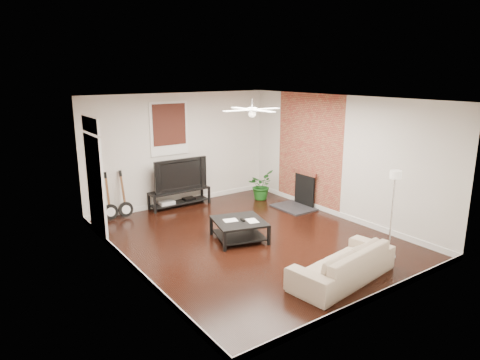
# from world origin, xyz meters

# --- Properties ---
(room) EXTENTS (5.01, 6.01, 2.81)m
(room) POSITION_xyz_m (0.00, 0.00, 1.40)
(room) COLOR black
(room) RESTS_ON ground
(brick_accent) EXTENTS (0.02, 2.20, 2.80)m
(brick_accent) POSITION_xyz_m (2.49, 1.00, 1.40)
(brick_accent) COLOR #9B4032
(brick_accent) RESTS_ON floor
(fireplace) EXTENTS (0.80, 1.10, 0.92)m
(fireplace) POSITION_xyz_m (2.20, 1.00, 0.46)
(fireplace) COLOR black
(fireplace) RESTS_ON floor
(window_back) EXTENTS (1.00, 0.06, 1.30)m
(window_back) POSITION_xyz_m (-0.30, 2.97, 1.95)
(window_back) COLOR #3C1810
(window_back) RESTS_ON wall_back
(door_left) EXTENTS (0.08, 1.00, 2.50)m
(door_left) POSITION_xyz_m (-2.46, 1.90, 1.25)
(door_left) COLOR white
(door_left) RESTS_ON wall_left
(tv_stand) EXTENTS (1.56, 0.41, 0.44)m
(tv_stand) POSITION_xyz_m (-0.18, 2.78, 0.22)
(tv_stand) COLOR black
(tv_stand) RESTS_ON floor
(tv) EXTENTS (1.39, 0.18, 0.80)m
(tv) POSITION_xyz_m (-0.18, 2.80, 0.84)
(tv) COLOR black
(tv) RESTS_ON tv_stand
(coffee_table) EXTENTS (1.19, 1.19, 0.41)m
(coffee_table) POSITION_xyz_m (-0.22, 0.12, 0.20)
(coffee_table) COLOR black
(coffee_table) RESTS_ON floor
(sofa) EXTENTS (2.09, 1.06, 0.58)m
(sofa) POSITION_xyz_m (0.17, -2.25, 0.29)
(sofa) COLOR tan
(sofa) RESTS_ON floor
(floor_lamp) EXTENTS (0.30, 0.30, 1.63)m
(floor_lamp) POSITION_xyz_m (1.52, -2.15, 0.82)
(floor_lamp) COLOR silver
(floor_lamp) RESTS_ON floor
(potted_plant) EXTENTS (0.90, 0.88, 0.76)m
(potted_plant) POSITION_xyz_m (1.87, 2.12, 0.38)
(potted_plant) COLOR #195819
(potted_plant) RESTS_ON floor
(guitar_left) EXTENTS (0.37, 0.28, 1.11)m
(guitar_left) POSITION_xyz_m (-1.96, 2.75, 0.56)
(guitar_left) COLOR black
(guitar_left) RESTS_ON floor
(guitar_right) EXTENTS (0.35, 0.25, 1.11)m
(guitar_right) POSITION_xyz_m (-1.61, 2.72, 0.56)
(guitar_right) COLOR black
(guitar_right) RESTS_ON floor
(ceiling_fan) EXTENTS (1.24, 1.24, 0.32)m
(ceiling_fan) POSITION_xyz_m (0.00, 0.00, 2.60)
(ceiling_fan) COLOR white
(ceiling_fan) RESTS_ON ceiling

